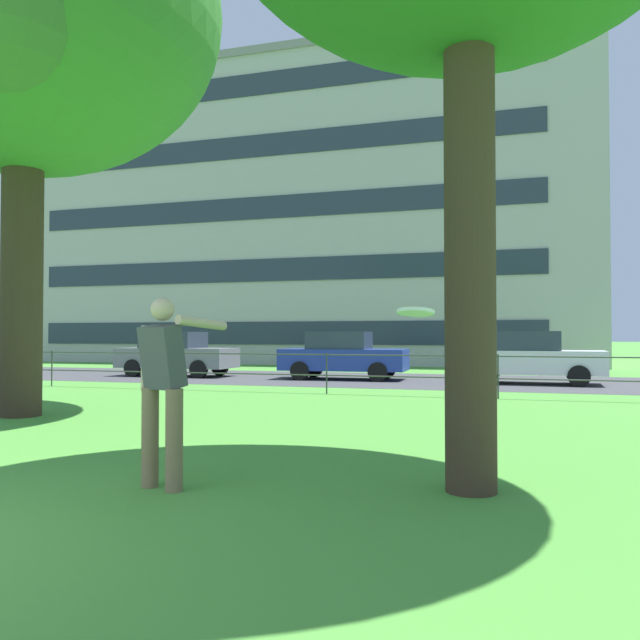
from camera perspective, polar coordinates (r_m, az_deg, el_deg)
name	(u,v)px	position (r m, az deg, el deg)	size (l,w,h in m)	color
street_strip	(374,379)	(20.95, 4.81, -5.23)	(80.00, 7.04, 0.01)	#424247
park_fence	(327,366)	(15.76, 0.59, -4.09)	(32.18, 0.04, 1.00)	#333833
tree_large_lawn	(18,16)	(14.02, -25.00, 23.09)	(6.98, 7.38, 10.26)	#423023
person_thrower	(163,385)	(6.22, -13.62, -5.56)	(0.67, 0.75, 1.78)	#846B4C
frisbee	(416,312)	(4.66, 8.41, 0.70)	(0.30, 0.30, 0.07)	white
car_grey_far_right	(176,354)	(23.08, -12.52, -2.92)	(4.02, 1.85, 1.54)	slate
car_blue_right	(343,355)	(20.89, 2.03, -3.12)	(4.06, 1.93, 1.54)	#233899
car_white_left	(531,357)	(19.95, 18.03, -3.13)	(4.05, 1.91, 1.54)	silver
apartment_building_background	(310,224)	(37.98, -0.92, 8.40)	(30.80, 12.92, 15.70)	#B7B2AD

